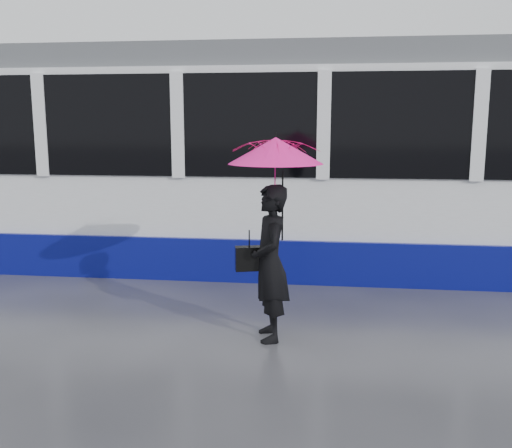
# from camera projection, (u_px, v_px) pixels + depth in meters

# --- Properties ---
(ground) EXTENTS (90.00, 90.00, 0.00)m
(ground) POSITION_uv_depth(u_px,v_px,m) (237.00, 311.00, 6.86)
(ground) COLOR #2E2E33
(ground) RESTS_ON ground
(rails) EXTENTS (34.00, 1.51, 0.02)m
(rails) POSITION_uv_depth(u_px,v_px,m) (261.00, 261.00, 9.30)
(rails) COLOR #3F3D38
(rails) RESTS_ON ground
(tram) EXTENTS (26.00, 2.56, 3.35)m
(tram) POSITION_uv_depth(u_px,v_px,m) (356.00, 162.00, 8.84)
(tram) COLOR white
(tram) RESTS_ON ground
(woman) EXTENTS (0.53, 0.67, 1.62)m
(woman) POSITION_uv_depth(u_px,v_px,m) (270.00, 263.00, 5.86)
(woman) COLOR black
(woman) RESTS_ON ground
(umbrella) EXTENTS (1.16, 1.16, 1.10)m
(umbrella) POSITION_uv_depth(u_px,v_px,m) (276.00, 169.00, 5.69)
(umbrella) COLOR #E61356
(umbrella) RESTS_ON ground
(handbag) EXTENTS (0.31, 0.19, 0.43)m
(handbag) POSITION_uv_depth(u_px,v_px,m) (249.00, 258.00, 5.90)
(handbag) COLOR black
(handbag) RESTS_ON ground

